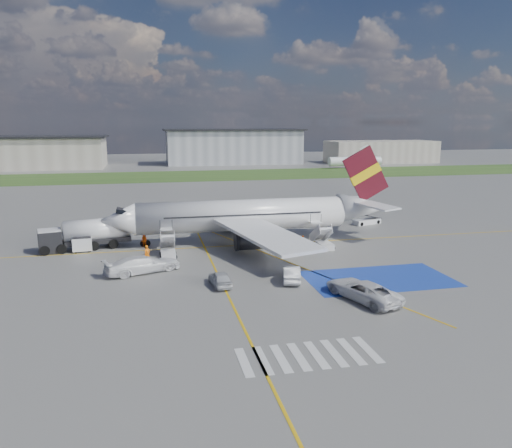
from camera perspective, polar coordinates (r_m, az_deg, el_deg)
The scene contains 23 objects.
ground at distance 50.13m, azimuth 1.42°, elevation -5.66°, with size 400.00×400.00×0.00m, color #60605E.
grass_strip at distance 142.73m, azimuth -7.77°, elevation 5.48°, with size 400.00×30.00×0.01m, color #2D4C1E.
taxiway_line_main at distance 61.42m, azimuth -1.26°, elevation -2.42°, with size 120.00×0.20×0.01m, color gold.
taxiway_line_cross at distance 39.92m, azimuth -2.18°, elevation -10.26°, with size 0.20×60.00×0.01m, color gold.
taxiway_line_diag at distance 61.42m, azimuth -1.26°, elevation -2.42°, with size 0.20×60.00×0.01m, color gold.
staging_box at distance 49.88m, azimuth 13.84°, elevation -6.09°, with size 14.00×8.00×0.01m, color #1A39A0.
crosswalk at distance 33.55m, azimuth 5.93°, elevation -14.74°, with size 9.00×4.00×0.01m.
terminal_west at distance 182.03m, azimuth -26.45°, elevation 7.26°, with size 60.00×22.00×10.00m, color gray.
terminal_centre at distance 184.41m, azimuth -2.60°, elevation 8.79°, with size 48.00×18.00×12.00m, color gray.
terminal_east at distance 195.06m, azimuth 14.07°, elevation 8.02°, with size 40.00×16.00×8.00m, color gray.
airliner at distance 62.92m, azimuth -0.28°, elevation 1.07°, with size 36.81×32.95×11.92m.
airstairs_fwd at distance 57.03m, azimuth -10.02°, elevation -3.06°, with size 1.90×5.20×3.60m.
airstairs_aft at distance 60.57m, azimuth 7.74°, elevation -2.13°, with size 1.90×5.20×3.60m.
fuel_tanker at distance 62.70m, azimuth -18.88°, elevation -1.37°, with size 10.68×4.92×3.53m.
gpu_cart at distance 61.56m, azimuth -19.25°, elevation -2.28°, with size 2.27×1.58×1.79m.
belt_loader at distance 75.84m, azimuth 12.57°, elevation 0.26°, with size 4.88×2.90×1.41m.
car_silver_a at distance 46.39m, azimuth -4.11°, elevation -6.23°, with size 1.63×4.04×1.38m, color #B5B7BD.
car_silver_b at distance 47.75m, azimuth 4.09°, elevation -5.65°, with size 1.57×4.49×1.48m, color #B3B5BB.
van_white_a at distance 43.67m, azimuth 12.09°, elevation -7.06°, with size 2.68×5.80×2.18m, color silver.
van_white_b at distance 51.39m, azimuth -12.84°, elevation -4.21°, with size 2.35×5.78×2.26m, color silver.
crew_fwd at distance 54.73m, azimuth -12.34°, elevation -3.38°, with size 0.72×0.47×1.96m, color orange.
crew_nose at distance 61.65m, azimuth -12.66°, elevation -1.86°, with size 0.82×0.64×1.68m, color #E5530C.
crew_aft at distance 59.70m, azimuth 5.36°, elevation -2.08°, with size 0.96×0.40×1.63m, color orange.
Camera 1 is at (-11.51, -46.49, 14.83)m, focal length 35.00 mm.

